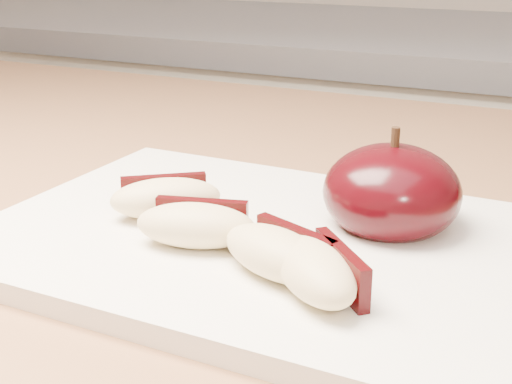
% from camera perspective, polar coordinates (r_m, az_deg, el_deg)
% --- Properties ---
extents(back_cabinet, '(2.40, 0.62, 0.94)m').
position_cam_1_polar(back_cabinet, '(1.35, 17.45, -8.05)').
color(back_cabinet, silver).
rests_on(back_cabinet, ground).
extents(cutting_board, '(0.33, 0.24, 0.01)m').
position_cam_1_polar(cutting_board, '(0.43, 0.00, -3.92)').
color(cutting_board, white).
rests_on(cutting_board, island_counter).
extents(apple_half, '(0.11, 0.11, 0.07)m').
position_cam_1_polar(apple_half, '(0.44, 10.79, -0.03)').
color(apple_half, black).
rests_on(apple_half, cutting_board).
extents(apple_wedge_a, '(0.08, 0.07, 0.03)m').
position_cam_1_polar(apple_wedge_a, '(0.45, -7.25, -0.45)').
color(apple_wedge_a, beige).
rests_on(apple_wedge_a, cutting_board).
extents(apple_wedge_b, '(0.08, 0.05, 0.03)m').
position_cam_1_polar(apple_wedge_b, '(0.41, -4.78, -2.60)').
color(apple_wedge_b, beige).
rests_on(apple_wedge_b, cutting_board).
extents(apple_wedge_c, '(0.08, 0.06, 0.03)m').
position_cam_1_polar(apple_wedge_c, '(0.37, 1.80, -4.86)').
color(apple_wedge_c, beige).
rests_on(apple_wedge_c, cutting_board).
extents(apple_wedge_d, '(0.07, 0.07, 0.03)m').
position_cam_1_polar(apple_wedge_d, '(0.36, 4.94, -6.26)').
color(apple_wedge_d, beige).
rests_on(apple_wedge_d, cutting_board).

